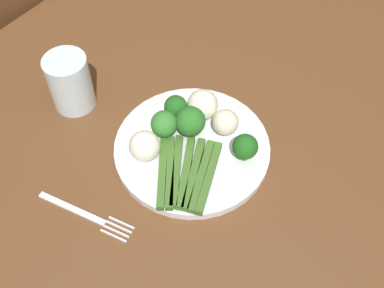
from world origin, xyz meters
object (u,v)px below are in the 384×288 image
at_px(fork, 86,215).
at_px(water_glass, 70,82).
at_px(broccoli_right, 176,107).
at_px(cauliflower_near_center, 145,146).
at_px(dining_table, 194,188).
at_px(broccoli_outer_edge, 245,147).
at_px(broccoli_front_left, 162,126).
at_px(chair, 13,78).
at_px(asparagus_bundle, 186,173).
at_px(broccoli_left, 190,122).
at_px(cauliflower_mid, 225,122).
at_px(plate, 192,148).
at_px(cauliflower_edge, 203,105).

bearing_deg(fork, water_glass, 127.55).
bearing_deg(broccoli_right, cauliflower_near_center, 5.97).
relative_size(dining_table, fork, 8.49).
xyz_separation_m(broccoli_outer_edge, fork, (0.23, -0.14, -0.04)).
bearing_deg(broccoli_front_left, chair, -96.84).
relative_size(asparagus_bundle, broccoli_left, 2.57).
xyz_separation_m(cauliflower_mid, water_glass, (0.10, -0.26, 0.01)).
relative_size(plate, asparagus_bundle, 1.65).
xyz_separation_m(fork, water_glass, (-0.16, -0.18, 0.05)).
distance_m(plate, broccoli_right, 0.08).
height_order(broccoli_right, broccoli_left, broccoli_left).
distance_m(cauliflower_near_center, cauliflower_mid, 0.14).
xyz_separation_m(broccoli_front_left, fork, (0.18, -0.01, -0.04)).
height_order(broccoli_front_left, fork, broccoli_front_left).
distance_m(broccoli_outer_edge, broccoli_right, 0.14).
bearing_deg(fork, broccoli_outer_edge, 47.23).
bearing_deg(broccoli_outer_edge, asparagus_bundle, -32.84).
bearing_deg(dining_table, plate, -131.18).
distance_m(plate, cauliflower_near_center, 0.09).
bearing_deg(fork, asparagus_bundle, 48.14).
distance_m(dining_table, broccoli_front_left, 0.15).
height_order(broccoli_right, fork, broccoli_right).
bearing_deg(asparagus_bundle, water_glass, 58.19).
distance_m(broccoli_right, cauliflower_mid, 0.09).
height_order(cauliflower_edge, fork, cauliflower_edge).
relative_size(plate, cauliflower_near_center, 5.08).
distance_m(dining_table, water_glass, 0.29).
xyz_separation_m(dining_table, cauliflower_edge, (-0.08, -0.04, 0.14)).
height_order(dining_table, cauliflower_mid, cauliflower_mid).
height_order(broccoli_left, water_glass, water_glass).
distance_m(asparagus_bundle, broccoli_right, 0.12).
bearing_deg(chair, cauliflower_near_center, 86.23).
xyz_separation_m(broccoli_right, broccoli_left, (0.02, 0.04, 0.01)).
relative_size(dining_table, broccoli_right, 28.59).
height_order(broccoli_front_left, broccoli_right, broccoli_front_left).
height_order(dining_table, chair, chair).
height_order(asparagus_bundle, broccoli_right, broccoli_right).
bearing_deg(fork, broccoli_left, 67.72).
relative_size(asparagus_bundle, broccoli_front_left, 2.88).
xyz_separation_m(cauliflower_edge, water_glass, (0.11, -0.21, 0.01)).
xyz_separation_m(asparagus_bundle, broccoli_outer_edge, (-0.08, 0.05, 0.02)).
bearing_deg(broccoli_right, broccoli_front_left, 11.43).
relative_size(cauliflower_near_center, water_glass, 0.49).
distance_m(dining_table, cauliflower_mid, 0.15).
distance_m(broccoli_right, cauliflower_near_center, 0.09).
relative_size(dining_table, broccoli_front_left, 25.45).
bearing_deg(water_glass, broccoli_right, 112.10).
height_order(dining_table, fork, fork).
bearing_deg(asparagus_bundle, broccoli_front_left, 35.03).
bearing_deg(broccoli_front_left, fork, -2.48).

